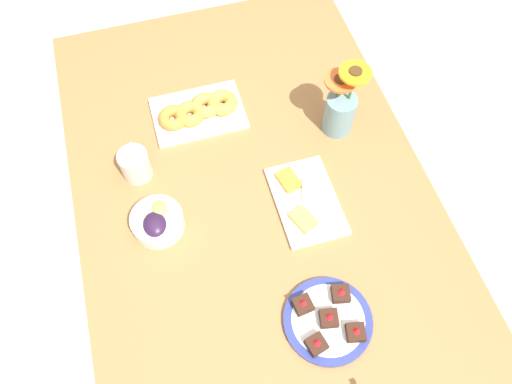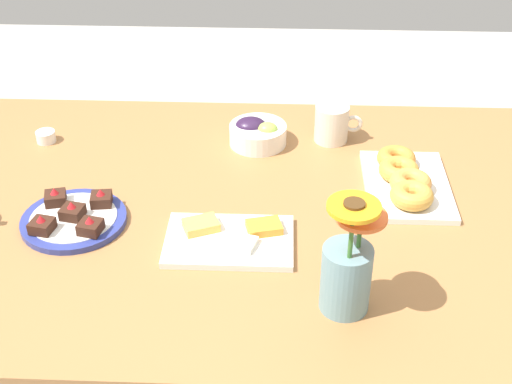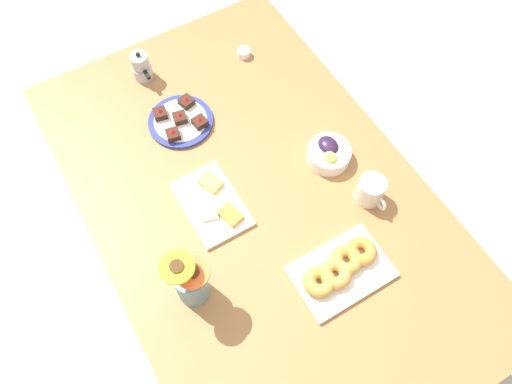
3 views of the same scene
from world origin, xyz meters
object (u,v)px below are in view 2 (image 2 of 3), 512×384
object	(u,v)px
grape_bowl	(257,133)
jam_cup_honey	(46,136)
flower_vase	(347,271)
dining_table	(256,238)
cheese_platter	(230,239)
dessert_plate	(74,218)
croissant_platter	(405,180)
coffee_mug	(332,123)

from	to	relation	value
grape_bowl	jam_cup_honey	xyz separation A→B (m)	(-0.53, -0.01, -0.01)
flower_vase	dining_table	bearing A→B (deg)	119.42
grape_bowl	jam_cup_honey	size ratio (longest dim) A/B	2.97
dining_table	cheese_platter	xyz separation A→B (m)	(-0.05, -0.13, 0.10)
dessert_plate	grape_bowl	bearing A→B (deg)	43.36
croissant_platter	jam_cup_honey	world-z (taller)	croissant_platter
dining_table	jam_cup_honey	xyz separation A→B (m)	(-0.54, 0.27, 0.10)
coffee_mug	flower_vase	distance (m)	0.61
croissant_platter	dessert_plate	xyz separation A→B (m)	(-0.72, -0.16, -0.01)
cheese_platter	flower_vase	size ratio (longest dim) A/B	1.07
coffee_mug	grape_bowl	world-z (taller)	coffee_mug
coffee_mug	dessert_plate	bearing A→B (deg)	-145.96
dining_table	grape_bowl	world-z (taller)	grape_bowl
dining_table	flower_vase	bearing A→B (deg)	-60.58
coffee_mug	dessert_plate	distance (m)	0.68
dining_table	coffee_mug	world-z (taller)	coffee_mug
dining_table	dessert_plate	size ratio (longest dim) A/B	7.21
grape_bowl	flower_vase	distance (m)	0.62
dining_table	grape_bowl	distance (m)	0.30
coffee_mug	flower_vase	xyz separation A→B (m)	(-0.00, -0.61, 0.04)
coffee_mug	cheese_platter	distance (m)	0.49
coffee_mug	cheese_platter	size ratio (longest dim) A/B	0.46
dessert_plate	dining_table	bearing A→B (deg)	10.95
dining_table	jam_cup_honey	world-z (taller)	jam_cup_honey
grape_bowl	croissant_platter	size ratio (longest dim) A/B	0.51
croissant_platter	grape_bowl	bearing A→B (deg)	150.60
dining_table	croissant_platter	size ratio (longest dim) A/B	5.71
grape_bowl	croissant_platter	world-z (taller)	grape_bowl
dining_table	flower_vase	world-z (taller)	flower_vase
grape_bowl	jam_cup_honey	world-z (taller)	grape_bowl
grape_bowl	jam_cup_honey	distance (m)	0.53
cheese_platter	dessert_plate	bearing A→B (deg)	170.75
grape_bowl	flower_vase	bearing A→B (deg)	-72.80
dessert_plate	flower_vase	world-z (taller)	flower_vase
coffee_mug	croissant_platter	xyz separation A→B (m)	(0.16, -0.22, -0.03)
coffee_mug	dessert_plate	xyz separation A→B (m)	(-0.56, -0.38, -0.04)
dining_table	jam_cup_honey	distance (m)	0.61
grape_bowl	cheese_platter	bearing A→B (deg)	-95.50
croissant_platter	dessert_plate	bearing A→B (deg)	-167.36
coffee_mug	jam_cup_honey	xyz separation A→B (m)	(-0.72, -0.04, -0.03)
dining_table	flower_vase	size ratio (longest dim) A/B	6.56
cheese_platter	flower_vase	distance (m)	0.29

